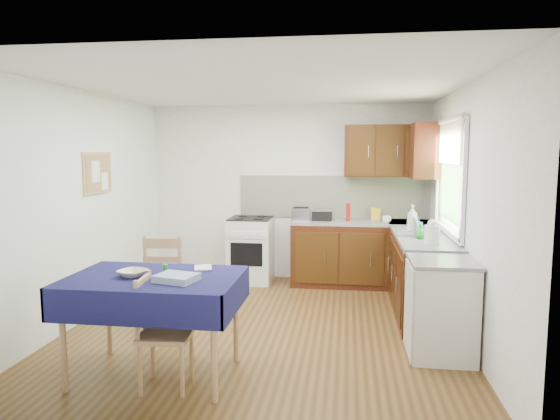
# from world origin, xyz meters

# --- Properties ---
(floor) EXTENTS (4.20, 4.20, 0.00)m
(floor) POSITION_xyz_m (0.00, 0.00, 0.00)
(floor) COLOR #462D12
(floor) RESTS_ON ground
(ceiling) EXTENTS (4.00, 4.20, 0.02)m
(ceiling) POSITION_xyz_m (0.00, 0.00, 2.50)
(ceiling) COLOR silver
(ceiling) RESTS_ON wall_back
(wall_back) EXTENTS (4.00, 0.02, 2.50)m
(wall_back) POSITION_xyz_m (0.00, 2.10, 1.25)
(wall_back) COLOR white
(wall_back) RESTS_ON ground
(wall_front) EXTENTS (4.00, 0.02, 2.50)m
(wall_front) POSITION_xyz_m (0.00, -2.10, 1.25)
(wall_front) COLOR white
(wall_front) RESTS_ON ground
(wall_left) EXTENTS (0.02, 4.20, 2.50)m
(wall_left) POSITION_xyz_m (-2.00, 0.00, 1.25)
(wall_left) COLOR white
(wall_left) RESTS_ON ground
(wall_right) EXTENTS (0.02, 4.20, 2.50)m
(wall_right) POSITION_xyz_m (2.00, 0.00, 1.25)
(wall_right) COLOR white
(wall_right) RESTS_ON ground
(base_cabinets) EXTENTS (1.90, 2.30, 0.86)m
(base_cabinets) POSITION_xyz_m (1.36, 1.26, 0.43)
(base_cabinets) COLOR black
(base_cabinets) RESTS_ON ground
(worktop_back) EXTENTS (1.90, 0.60, 0.04)m
(worktop_back) POSITION_xyz_m (1.05, 1.80, 0.88)
(worktop_back) COLOR slate
(worktop_back) RESTS_ON base_cabinets
(worktop_right) EXTENTS (0.60, 1.70, 0.04)m
(worktop_right) POSITION_xyz_m (1.70, 0.65, 0.88)
(worktop_right) COLOR slate
(worktop_right) RESTS_ON base_cabinets
(worktop_corner) EXTENTS (0.60, 0.60, 0.04)m
(worktop_corner) POSITION_xyz_m (1.70, 1.80, 0.88)
(worktop_corner) COLOR slate
(worktop_corner) RESTS_ON base_cabinets
(splashback) EXTENTS (2.70, 0.02, 0.60)m
(splashback) POSITION_xyz_m (0.65, 2.08, 1.20)
(splashback) COLOR white
(splashback) RESTS_ON wall_back
(upper_cabinets) EXTENTS (1.20, 0.85, 0.70)m
(upper_cabinets) POSITION_xyz_m (1.52, 1.80, 1.85)
(upper_cabinets) COLOR black
(upper_cabinets) RESTS_ON wall_back
(stove) EXTENTS (0.60, 0.61, 0.92)m
(stove) POSITION_xyz_m (-0.50, 1.80, 0.46)
(stove) COLOR silver
(stove) RESTS_ON ground
(window) EXTENTS (0.04, 1.48, 1.26)m
(window) POSITION_xyz_m (1.97, 0.70, 1.65)
(window) COLOR #2A4E20
(window) RESTS_ON wall_right
(fridge) EXTENTS (0.58, 0.60, 0.89)m
(fridge) POSITION_xyz_m (1.70, -0.55, 0.44)
(fridge) COLOR silver
(fridge) RESTS_ON ground
(corkboard) EXTENTS (0.04, 0.62, 0.47)m
(corkboard) POSITION_xyz_m (-1.97, 0.30, 1.60)
(corkboard) COLOR tan
(corkboard) RESTS_ON wall_left
(dining_table) EXTENTS (1.38, 0.94, 0.84)m
(dining_table) POSITION_xyz_m (-0.69, -1.27, 0.73)
(dining_table) COLOR #100D36
(dining_table) RESTS_ON ground
(chair_far) EXTENTS (0.48, 0.48, 0.99)m
(chair_far) POSITION_xyz_m (-1.02, -0.13, 0.52)
(chair_far) COLOR tan
(chair_far) RESTS_ON ground
(chair_near) EXTENTS (0.43, 0.43, 0.90)m
(chair_near) POSITION_xyz_m (-0.58, -1.46, 0.47)
(chair_near) COLOR tan
(chair_near) RESTS_ON ground
(toaster) EXTENTS (0.25, 0.15, 0.19)m
(toaster) POSITION_xyz_m (0.22, 1.73, 0.99)
(toaster) COLOR #B4B4B9
(toaster) RESTS_ON worktop_back
(sandwich_press) EXTENTS (0.27, 0.23, 0.16)m
(sandwich_press) POSITION_xyz_m (0.51, 1.80, 0.98)
(sandwich_press) COLOR black
(sandwich_press) RESTS_ON worktop_back
(sauce_bottle) EXTENTS (0.06, 0.06, 0.25)m
(sauce_bottle) POSITION_xyz_m (0.87, 1.72, 1.02)
(sauce_bottle) COLOR red
(sauce_bottle) RESTS_ON worktop_back
(yellow_packet) EXTENTS (0.14, 0.12, 0.17)m
(yellow_packet) POSITION_xyz_m (1.24, 1.95, 0.98)
(yellow_packet) COLOR yellow
(yellow_packet) RESTS_ON worktop_back
(dish_rack) EXTENTS (0.43, 0.33, 0.20)m
(dish_rack) POSITION_xyz_m (1.63, 0.72, 0.92)
(dish_rack) COLOR gray
(dish_rack) RESTS_ON worktop_right
(kettle) EXTENTS (0.15, 0.15, 0.26)m
(kettle) POSITION_xyz_m (1.71, 0.14, 1.01)
(kettle) COLOR silver
(kettle) RESTS_ON worktop_right
(cup) EXTENTS (0.13, 0.13, 0.09)m
(cup) POSITION_xyz_m (1.37, 1.65, 0.95)
(cup) COLOR white
(cup) RESTS_ON worktop_back
(soap_bottle_a) EXTENTS (0.15, 0.15, 0.33)m
(soap_bottle_a) POSITION_xyz_m (1.60, 0.86, 1.06)
(soap_bottle_a) COLOR silver
(soap_bottle_a) RESTS_ON worktop_right
(soap_bottle_b) EXTENTS (0.12, 0.12, 0.18)m
(soap_bottle_b) POSITION_xyz_m (1.68, 0.91, 0.99)
(soap_bottle_b) COLOR blue
(soap_bottle_b) RESTS_ON worktop_right
(soap_bottle_c) EXTENTS (0.17, 0.17, 0.16)m
(soap_bottle_c) POSITION_xyz_m (1.64, 0.46, 0.98)
(soap_bottle_c) COLOR #25882A
(soap_bottle_c) RESTS_ON worktop_right
(plate_bowl) EXTENTS (0.28, 0.28, 0.05)m
(plate_bowl) POSITION_xyz_m (-0.86, -1.31, 0.87)
(plate_bowl) COLOR beige
(plate_bowl) RESTS_ON dining_table
(book) EXTENTS (0.20, 0.24, 0.02)m
(book) POSITION_xyz_m (-0.44, -1.00, 0.85)
(book) COLOR white
(book) RESTS_ON dining_table
(spice_jar) EXTENTS (0.04, 0.04, 0.09)m
(spice_jar) POSITION_xyz_m (-0.62, -1.22, 0.88)
(spice_jar) COLOR #24862C
(spice_jar) RESTS_ON dining_table
(tea_towel) EXTENTS (0.35, 0.31, 0.05)m
(tea_towel) POSITION_xyz_m (-0.46, -1.41, 0.87)
(tea_towel) COLOR #294098
(tea_towel) RESTS_ON dining_table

